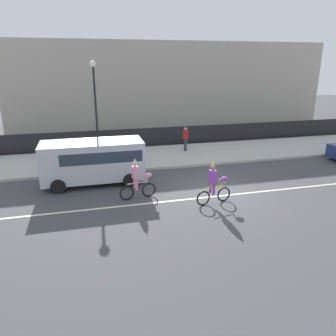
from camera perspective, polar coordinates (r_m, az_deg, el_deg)
name	(u,v)px	position (r m, az deg, el deg)	size (l,w,h in m)	color
ground_plane	(216,192)	(15.87, 8.42, -4.15)	(80.00, 80.00, 0.00)	#424244
road_centre_line	(221,196)	(15.45, 9.13, -4.81)	(36.00, 0.14, 0.01)	beige
sidewalk_curb	(178,155)	(21.65, 1.84, 2.29)	(60.00, 5.00, 0.15)	#ADAAA3
fence_line	(168,136)	(24.21, -0.07, 5.51)	(40.00, 0.08, 1.40)	black
building_backdrop	(165,85)	(32.54, -0.45, 14.25)	(28.00, 8.00, 7.63)	#B2A899
parade_cyclist_pink	(138,181)	(14.76, -5.27, -2.25)	(1.71, 0.52, 1.92)	black
parade_cyclist_purple	(214,185)	(14.32, 8.09, -3.01)	(1.70, 0.54, 1.92)	black
parked_van_silver	(94,159)	(16.86, -12.70, 1.52)	(5.00, 2.22, 2.18)	silver
street_lamp_post	(95,97)	(20.00, -12.59, 11.99)	(0.36, 0.36, 5.86)	black
pedestrian_onlooker	(185,138)	(22.21, 3.06, 5.16)	(0.32, 0.20, 1.62)	#33333D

